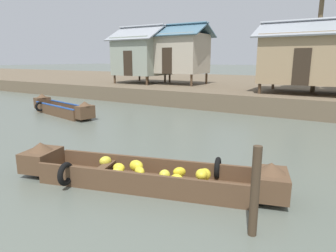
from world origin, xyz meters
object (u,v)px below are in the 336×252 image
(banana_boat, at_px, (144,174))
(cargo_boat_upstream, at_px, (62,109))
(stilt_house_mid_left, at_px, (177,53))
(stilt_house_mid_right, at_px, (307,58))
(stilt_house_left, at_px, (142,56))
(mooring_post, at_px, (255,192))

(banana_boat, distance_m, cargo_boat_upstream, 9.95)
(stilt_house_mid_left, bearing_deg, stilt_house_mid_right, -10.79)
(stilt_house_left, distance_m, mooring_post, 19.76)
(cargo_boat_upstream, height_order, mooring_post, mooring_post)
(banana_boat, bearing_deg, stilt_house_mid_left, 117.61)
(banana_boat, xyz_separation_m, stilt_house_mid_left, (-7.57, 14.48, 2.96))
(mooring_post, bearing_deg, cargo_boat_upstream, 154.40)
(banana_boat, relative_size, stilt_house_mid_right, 1.18)
(banana_boat, bearing_deg, stilt_house_left, 126.66)
(stilt_house_mid_right, relative_size, mooring_post, 3.44)
(stilt_house_mid_left, height_order, stilt_house_mid_right, stilt_house_mid_left)
(stilt_house_mid_left, bearing_deg, mooring_post, -56.03)
(cargo_boat_upstream, relative_size, stilt_house_left, 1.14)
(cargo_boat_upstream, height_order, stilt_house_mid_left, stilt_house_mid_left)
(cargo_boat_upstream, xyz_separation_m, stilt_house_left, (-1.72, 9.23, 2.74))
(banana_boat, distance_m, mooring_post, 2.73)
(cargo_boat_upstream, distance_m, stilt_house_left, 9.78)
(cargo_boat_upstream, height_order, stilt_house_mid_right, stilt_house_mid_right)
(cargo_boat_upstream, distance_m, stilt_house_mid_left, 10.18)
(stilt_house_left, distance_m, stilt_house_mid_left, 2.91)
(stilt_house_mid_right, bearing_deg, mooring_post, -85.18)
(stilt_house_left, height_order, mooring_post, stilt_house_left)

